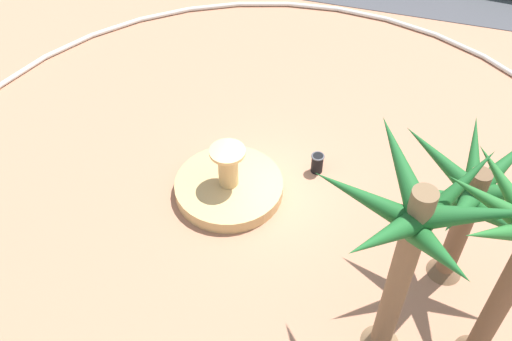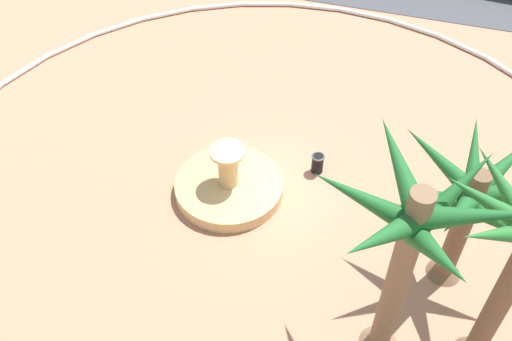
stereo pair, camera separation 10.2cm
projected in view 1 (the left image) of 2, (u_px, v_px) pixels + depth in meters
The scene contains 6 objects.
ground_plane at pixel (267, 192), 19.29m from camera, with size 80.00×80.00×0.00m, color tan.
plaza_curb at pixel (267, 189), 19.22m from camera, with size 24.16×24.16×0.20m, color silver.
fountain at pixel (229, 186), 19.08m from camera, with size 3.56×3.56×1.89m.
palm_tree_near_fountain at pixel (472, 199), 14.83m from camera, with size 4.53×4.59×4.41m.
palm_tree_by_curb at pixel (411, 241), 12.34m from camera, with size 4.67×4.33×6.20m.
trash_bin at pixel (317, 163), 19.69m from camera, with size 0.46×0.46×0.73m.
Camera 1 is at (3.37, -12.56, 14.28)m, focal length 40.86 mm.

